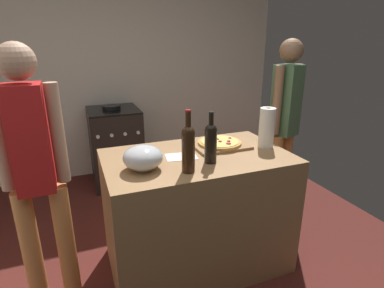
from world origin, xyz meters
name	(u,v)px	position (x,y,z in m)	size (l,w,h in m)	color
ground_plane	(154,219)	(0.00, 1.30, -0.01)	(4.01, 3.20, 0.02)	#511E19
kitchen_wall_rear	(122,68)	(0.00, 2.65, 1.30)	(4.01, 0.10, 2.60)	silver
counter	(197,211)	(0.16, 0.59, 0.44)	(1.27, 0.77, 0.88)	#9E7247
cutting_board	(220,145)	(0.38, 0.71, 0.89)	(0.40, 0.32, 0.02)	#9E7247
pizza	(220,142)	(0.38, 0.71, 0.91)	(0.32, 0.32, 0.03)	tan
mixing_bowl	(143,158)	(-0.24, 0.49, 0.96)	(0.25, 0.25, 0.15)	#B2B2B7
paper_towel_roll	(267,128)	(0.70, 0.57, 1.03)	(0.11, 0.11, 0.30)	white
wine_bottle_amber	(211,141)	(0.19, 0.44, 1.03)	(0.08, 0.08, 0.34)	black
wine_bottle_clear	(188,146)	(0.00, 0.35, 1.04)	(0.08, 0.08, 0.38)	#331E0F
recipe_sheet	(181,157)	(0.04, 0.60, 0.88)	(0.21, 0.15, 0.00)	white
stove	(116,146)	(-0.19, 2.25, 0.45)	(0.56, 0.62, 0.93)	black
person_in_stripes	(35,170)	(-0.85, 0.58, 0.93)	(0.36, 0.20, 1.63)	#D88C4C
person_in_red	(284,121)	(1.15, 0.95, 0.94)	(0.34, 0.25, 1.65)	#D88C4C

